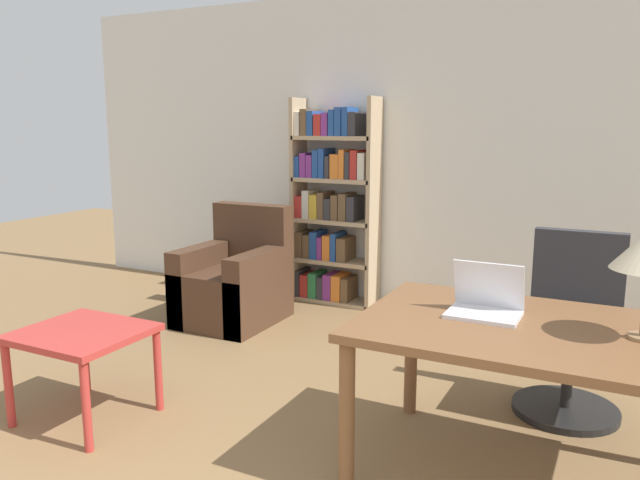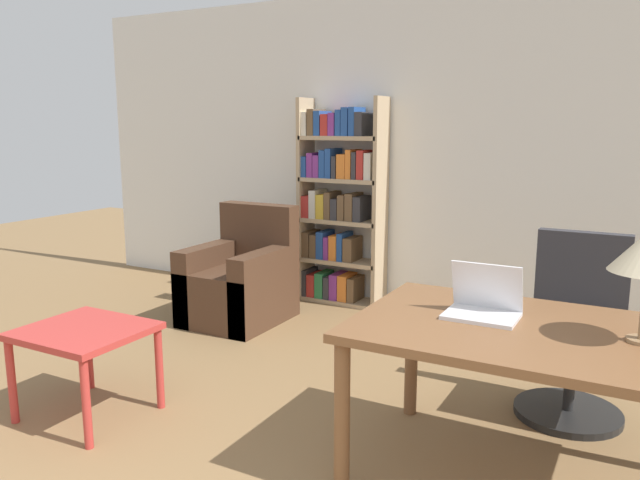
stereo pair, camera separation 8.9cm
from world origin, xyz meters
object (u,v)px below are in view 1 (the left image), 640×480
desk (525,345)px  armchair (235,284)px  side_table_blue (83,343)px  laptop (485,304)px  bookshelf (331,206)px  office_chair (572,333)px

desk → armchair: bearing=151.2°
desk → side_table_blue: size_ratio=2.25×
desk → laptop: size_ratio=4.50×
armchair → side_table_blue: bearing=-81.7°
laptop → armchair: laptop is taller
desk → bookshelf: bookshelf is taller
desk → armchair: size_ratio=1.54×
side_table_blue → bookshelf: 2.71m
side_table_blue → armchair: armchair is taller
office_chair → side_table_blue: (-2.34, -1.33, -0.01)m
side_table_blue → bookshelf: (0.20, 2.66, 0.44)m
desk → laptop: bearing=159.8°
office_chair → bookshelf: bearing=148.1°
laptop → office_chair: (0.32, 0.81, -0.34)m
desk → armchair: 2.85m
side_table_blue → bookshelf: size_ratio=0.35×
office_chair → armchair: (-2.61, 0.48, -0.14)m
laptop → office_chair: bearing=68.5°
office_chair → laptop: bearing=-111.5°
laptop → armchair: size_ratio=0.34×
desk → side_table_blue: 2.27m
armchair → desk: bearing=-28.8°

